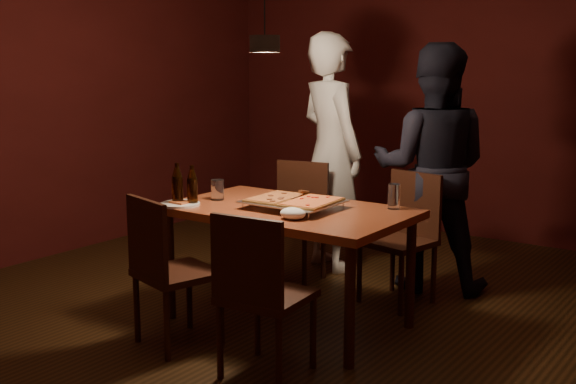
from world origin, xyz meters
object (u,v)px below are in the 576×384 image
Objects in this scene: dining_table at (288,219)px; chair_near_left at (164,258)px; beer_bottle_a at (177,184)px; diner_dark at (432,168)px; plate_slice at (180,204)px; pizza_tray at (293,204)px; chair_far_left at (297,210)px; pendant_lamp at (265,42)px; chair_near_right at (258,281)px; diner_white at (331,152)px; chair_far_right at (406,225)px; beer_bottle_b at (192,185)px.

dining_table is 2.89× the size of chair_near_left.
chair_near_left is at bearing -55.88° from beer_bottle_a.
plate_slice is at bearing 36.30° from diner_dark.
dining_table is 0.10m from pizza_tray.
pizza_tray is 0.31× the size of diner_dark.
chair_near_left is (-0.35, -0.74, -0.14)m from dining_table.
beer_bottle_a reaches higher than pizza_tray.
chair_far_left is at bearing 121.21° from dining_table.
pendant_lamp is (-0.09, -0.11, 1.08)m from dining_table.
pendant_lamp is at bearing 103.19° from chair_far_left.
chair_near_right is 1.46m from pendant_lamp.
chair_far_right is at bearing 179.32° from diner_white.
chair_far_right is at bearing 69.86° from pizza_tray.
chair_far_right is 1.62m from pendant_lamp.
plate_slice is 1.15m from pendant_lamp.
chair_near_right is 1.07m from plate_slice.
diner_white reaches higher than chair_far_right.
beer_bottle_a is 0.14× the size of diner_white.
chair_far_right is 1.85× the size of beer_bottle_a.
pizza_tray is 0.29× the size of diner_white.
chair_far_left is at bearing 87.11° from beer_bottle_b.
pizza_tray is 1.25m from diner_dark.
chair_near_left is at bearing -67.02° from beer_bottle_b.
pizza_tray is at bearing 112.85° from chair_far_left.
chair_far_right is 0.27× the size of diner_white.
beer_bottle_a is at bearing 72.74° from chair_far_left.
chair_far_right is 1.97× the size of plate_slice.
pendant_lamp reaches higher than dining_table.
beer_bottle_a reaches higher than plate_slice.
dining_table is 0.69m from plate_slice.
beer_bottle_a reaches higher than chair_far_left.
diner_white is (0.08, 1.52, 0.06)m from beer_bottle_b.
diner_dark is at bearing -158.14° from diner_white.
plate_slice is (-0.06, -0.05, -0.12)m from beer_bottle_b.
diner_dark is at bearing 83.22° from chair_near_right.
chair_near_left and chair_near_right have the same top height.
diner_dark is (0.42, 1.19, 0.21)m from dining_table.
dining_table is 3.02× the size of chair_far_right.
pendant_lamp is at bearing -127.86° from dining_table.
plate_slice is (-0.63, -0.34, -0.01)m from pizza_tray.
beer_bottle_a is 1.06× the size of plate_slice.
chair_far_right and chair_near_right have the same top height.
diner_dark is at bearing 56.23° from plate_slice.
chair_near_left is 0.87m from pizza_tray.
chair_near_left is (0.14, -1.54, 0.00)m from chair_far_left.
pendant_lamp is at bearing 21.80° from beer_bottle_a.
chair_far_right is (0.89, 0.02, 0.00)m from chair_far_left.
chair_near_left is 0.60m from beer_bottle_b.
plate_slice is (-0.60, -0.33, 0.08)m from dining_table.
chair_far_right is at bearing 49.13° from plate_slice.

